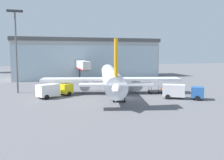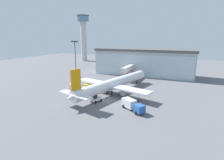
{
  "view_description": "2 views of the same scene",
  "coord_description": "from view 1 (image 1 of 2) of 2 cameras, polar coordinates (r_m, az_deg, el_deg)",
  "views": [
    {
      "loc": [
        -16.46,
        -46.06,
        8.81
      ],
      "look_at": [
        -0.83,
        7.82,
        2.65
      ],
      "focal_mm": 42.0,
      "sensor_mm": 36.0,
      "label": 1
    },
    {
      "loc": [
        22.56,
        -44.86,
        18.9
      ],
      "look_at": [
        -1.81,
        7.52,
        4.55
      ],
      "focal_mm": 28.0,
      "sensor_mm": 36.0,
      "label": 2
    }
  ],
  "objects": [
    {
      "name": "jet_bridge",
      "position": [
        76.73,
        -6.48,
        3.15
      ],
      "size": [
        2.32,
        14.5,
        6.08
      ],
      "rotation": [
        0.0,
        0.0,
        1.58
      ],
      "color": "beige",
      "rests_on": "ground"
    },
    {
      "name": "safety_cone_nose",
      "position": [
        51.2,
        2.82,
        -3.34
      ],
      "size": [
        0.36,
        0.36,
        0.55
      ],
      "primitive_type": "cone",
      "color": "orange",
      "rests_on": "ground"
    },
    {
      "name": "safety_cone_wingtip",
      "position": [
        61.55,
        10.44,
        -1.81
      ],
      "size": [
        0.36,
        0.36,
        0.55
      ],
      "primitive_type": "cone",
      "color": "orange",
      "rests_on": "ground"
    },
    {
      "name": "ground",
      "position": [
        49.7,
        3.44,
        -3.96
      ],
      "size": [
        240.0,
        240.0,
        0.0
      ],
      "primitive_type": "plane",
      "color": "slate"
    },
    {
      "name": "airplane",
      "position": [
        55.7,
        -0.25,
        0.58
      ],
      "size": [
        28.82,
        39.78,
        10.7
      ],
      "rotation": [
        0.0,
        0.0,
        1.34
      ],
      "color": "silver",
      "rests_on": "ground"
    },
    {
      "name": "apron_light_mast",
      "position": [
        58.73,
        -20.17,
        7.42
      ],
      "size": [
        3.2,
        0.4,
        17.34
      ],
      "color": "#59595E",
      "rests_on": "ground"
    },
    {
      "name": "catering_truck",
      "position": [
        51.52,
        -12.53,
        -2.08
      ],
      "size": [
        7.38,
        5.67,
        2.65
      ],
      "rotation": [
        0.0,
        0.0,
        0.55
      ],
      "color": "yellow",
      "rests_on": "ground"
    },
    {
      "name": "pushback_tug",
      "position": [
        46.49,
        1.55,
        -3.44
      ],
      "size": [
        2.98,
        3.6,
        2.3
      ],
      "rotation": [
        0.0,
        0.0,
        1.26
      ],
      "color": "silver",
      "rests_on": "ground"
    },
    {
      "name": "baggage_cart",
      "position": [
        55.95,
        9.35,
        -2.36
      ],
      "size": [
        2.87,
        1.73,
        1.5
      ],
      "rotation": [
        0.0,
        0.0,
        6.24
      ],
      "color": "slate",
      "rests_on": "ground"
    },
    {
      "name": "terminal_building",
      "position": [
        89.28,
        -5.56,
        4.79
      ],
      "size": [
        49.35,
        16.35,
        13.11
      ],
      "rotation": [
        0.0,
        0.0,
        0.05
      ],
      "color": "#A9A9A9",
      "rests_on": "ground"
    },
    {
      "name": "fuel_truck",
      "position": [
        50.2,
        14.86,
        -2.36
      ],
      "size": [
        7.36,
        5.73,
        2.65
      ],
      "rotation": [
        0.0,
        0.0,
        5.73
      ],
      "color": "#2659A5",
      "rests_on": "ground"
    }
  ]
}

